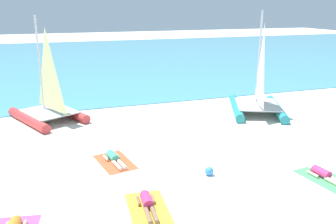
{
  "coord_description": "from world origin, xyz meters",
  "views": [
    {
      "loc": [
        -4.67,
        -9.19,
        5.57
      ],
      "look_at": [
        0.0,
        4.56,
        1.2
      ],
      "focal_mm": 37.88,
      "sensor_mm": 36.0,
      "label": 1
    }
  ],
  "objects_px": {
    "sunbather_center_left": "(114,158)",
    "sunbather_center_right": "(147,203)",
    "sunbather_rightmost": "(325,175)",
    "towel_center_left": "(115,162)",
    "sailboat_teal": "(258,99)",
    "sailboat_red": "(48,106)",
    "towel_rightmost": "(326,179)",
    "beach_ball": "(209,171)",
    "towel_center_right": "(148,208)"
  },
  "relations": [
    {
      "from": "sunbather_rightmost",
      "to": "sailboat_teal",
      "type": "bearing_deg",
      "value": 67.09
    },
    {
      "from": "towel_center_left",
      "to": "sunbather_center_left",
      "type": "relative_size",
      "value": 1.21
    },
    {
      "from": "towel_center_right",
      "to": "sunbather_center_left",
      "type": "bearing_deg",
      "value": 95.37
    },
    {
      "from": "towel_center_right",
      "to": "sunbather_rightmost",
      "type": "height_order",
      "value": "sunbather_rightmost"
    },
    {
      "from": "towel_center_left",
      "to": "towel_center_right",
      "type": "height_order",
      "value": "same"
    },
    {
      "from": "sailboat_teal",
      "to": "towel_center_right",
      "type": "distance_m",
      "value": 10.86
    },
    {
      "from": "sunbather_center_left",
      "to": "sunbather_rightmost",
      "type": "relative_size",
      "value": 1.0
    },
    {
      "from": "towel_center_left",
      "to": "sunbather_center_right",
      "type": "xyz_separation_m",
      "value": [
        0.32,
        -3.36,
        0.13
      ]
    },
    {
      "from": "towel_rightmost",
      "to": "sailboat_red",
      "type": "bearing_deg",
      "value": 131.79
    },
    {
      "from": "sunbather_rightmost",
      "to": "towel_center_left",
      "type": "bearing_deg",
      "value": 143.53
    },
    {
      "from": "sunbather_center_left",
      "to": "towel_rightmost",
      "type": "height_order",
      "value": "sunbather_center_left"
    },
    {
      "from": "sunbather_rightmost",
      "to": "towel_center_right",
      "type": "bearing_deg",
      "value": 171.29
    },
    {
      "from": "sailboat_teal",
      "to": "towel_rightmost",
      "type": "distance_m",
      "value": 7.66
    },
    {
      "from": "sunbather_center_left",
      "to": "sunbather_center_right",
      "type": "height_order",
      "value": "same"
    },
    {
      "from": "sailboat_red",
      "to": "towel_center_right",
      "type": "distance_m",
      "value": 9.85
    },
    {
      "from": "sailboat_teal",
      "to": "towel_center_right",
      "type": "xyz_separation_m",
      "value": [
        -8.11,
        -7.19,
        -0.79
      ]
    },
    {
      "from": "towel_center_left",
      "to": "towel_rightmost",
      "type": "height_order",
      "value": "same"
    },
    {
      "from": "beach_ball",
      "to": "towel_rightmost",
      "type": "bearing_deg",
      "value": -22.82
    },
    {
      "from": "sailboat_red",
      "to": "towel_rightmost",
      "type": "bearing_deg",
      "value": -73.18
    },
    {
      "from": "sunbather_center_left",
      "to": "towel_center_left",
      "type": "bearing_deg",
      "value": -90.0
    },
    {
      "from": "towel_center_left",
      "to": "towel_center_right",
      "type": "distance_m",
      "value": 3.44
    },
    {
      "from": "sailboat_red",
      "to": "sunbather_center_right",
      "type": "height_order",
      "value": "sailboat_red"
    },
    {
      "from": "towel_center_left",
      "to": "towel_center_right",
      "type": "xyz_separation_m",
      "value": [
        0.32,
        -3.43,
        0.0
      ]
    },
    {
      "from": "sailboat_red",
      "to": "sunbather_rightmost",
      "type": "relative_size",
      "value": 3.29
    },
    {
      "from": "sunbather_center_left",
      "to": "towel_rightmost",
      "type": "bearing_deg",
      "value": -40.1
    },
    {
      "from": "sailboat_teal",
      "to": "sunbather_rightmost",
      "type": "xyz_separation_m",
      "value": [
        -1.99,
        -7.3,
        -0.67
      ]
    },
    {
      "from": "sailboat_red",
      "to": "beach_ball",
      "type": "xyz_separation_m",
      "value": [
        5.06,
        -8.16,
        -0.62
      ]
    },
    {
      "from": "towel_center_left",
      "to": "sunbather_rightmost",
      "type": "bearing_deg",
      "value": -28.78
    },
    {
      "from": "sailboat_teal",
      "to": "sailboat_red",
      "type": "xyz_separation_m",
      "value": [
        -10.62,
        2.31,
        -0.03
      ]
    },
    {
      "from": "sailboat_teal",
      "to": "sunbather_rightmost",
      "type": "bearing_deg",
      "value": -81.19
    },
    {
      "from": "sailboat_teal",
      "to": "towel_center_left",
      "type": "xyz_separation_m",
      "value": [
        -8.42,
        -3.76,
        -0.79
      ]
    },
    {
      "from": "sailboat_teal",
      "to": "sunbather_rightmost",
      "type": "distance_m",
      "value": 7.59
    },
    {
      "from": "sailboat_red",
      "to": "beach_ball",
      "type": "bearing_deg",
      "value": -83.19
    },
    {
      "from": "sunbather_rightmost",
      "to": "towel_rightmost",
      "type": "bearing_deg",
      "value": -90.0
    },
    {
      "from": "sunbather_center_right",
      "to": "towel_rightmost",
      "type": "height_order",
      "value": "sunbather_center_right"
    },
    {
      "from": "sailboat_teal",
      "to": "beach_ball",
      "type": "relative_size",
      "value": 17.62
    },
    {
      "from": "towel_rightmost",
      "to": "sunbather_rightmost",
      "type": "height_order",
      "value": "sunbather_rightmost"
    },
    {
      "from": "towel_rightmost",
      "to": "beach_ball",
      "type": "xyz_separation_m",
      "value": [
        -3.59,
        1.51,
        0.15
      ]
    },
    {
      "from": "sailboat_red",
      "to": "sunbather_rightmost",
      "type": "height_order",
      "value": "sailboat_red"
    },
    {
      "from": "sailboat_red",
      "to": "sunbather_center_left",
      "type": "distance_m",
      "value": 6.42
    },
    {
      "from": "sunbather_center_left",
      "to": "sunbather_rightmost",
      "type": "xyz_separation_m",
      "value": [
        6.45,
        -3.6,
        0.0
      ]
    },
    {
      "from": "towel_center_left",
      "to": "beach_ball",
      "type": "height_order",
      "value": "beach_ball"
    },
    {
      "from": "sailboat_teal",
      "to": "sunbather_center_left",
      "type": "xyz_separation_m",
      "value": [
        -8.44,
        -3.69,
        -0.67
      ]
    },
    {
      "from": "sunbather_center_right",
      "to": "towel_rightmost",
      "type": "xyz_separation_m",
      "value": [
        6.13,
        -0.24,
        -0.13
      ]
    },
    {
      "from": "towel_center_left",
      "to": "sunbather_center_left",
      "type": "height_order",
      "value": "sunbather_center_left"
    },
    {
      "from": "towel_center_right",
      "to": "sailboat_red",
      "type": "bearing_deg",
      "value": 104.83
    },
    {
      "from": "sunbather_center_left",
      "to": "sunbather_rightmost",
      "type": "height_order",
      "value": "same"
    },
    {
      "from": "sailboat_teal",
      "to": "sunbather_center_right",
      "type": "bearing_deg",
      "value": -114.65
    },
    {
      "from": "sailboat_teal",
      "to": "towel_rightmost",
      "type": "height_order",
      "value": "sailboat_teal"
    },
    {
      "from": "sailboat_red",
      "to": "towel_center_left",
      "type": "xyz_separation_m",
      "value": [
        2.2,
        -6.07,
        -0.76
      ]
    }
  ]
}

